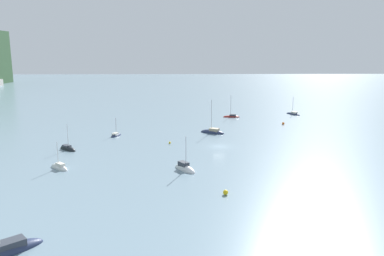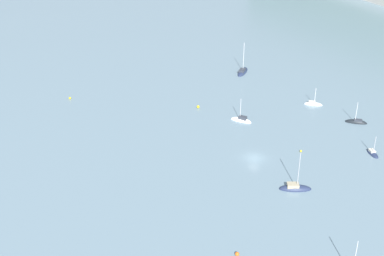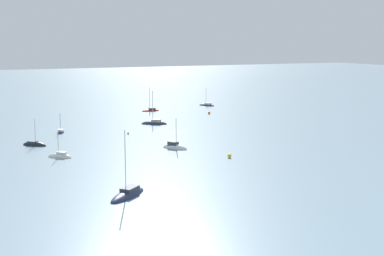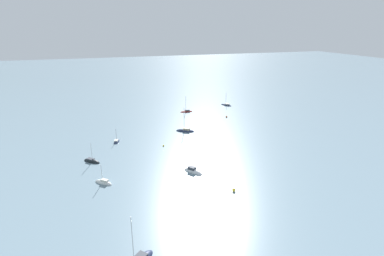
% 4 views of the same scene
% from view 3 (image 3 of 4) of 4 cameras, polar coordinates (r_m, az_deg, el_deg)
% --- Properties ---
extents(ground_plane, '(600.00, 600.00, 0.00)m').
position_cam_3_polar(ground_plane, '(127.75, -1.62, -0.51)').
color(ground_plane, slate).
extents(sailboat_0, '(7.07, 7.66, 10.54)m').
position_cam_3_polar(sailboat_0, '(77.01, -6.87, -7.16)').
color(sailboat_0, '#232D4C').
rests_on(sailboat_0, ground_plane).
extents(sailboat_1, '(4.33, 4.63, 5.82)m').
position_cam_3_polar(sailboat_1, '(103.98, -13.90, -3.03)').
color(sailboat_1, white).
rests_on(sailboat_1, ground_plane).
extents(sailboat_2, '(2.07, 5.63, 8.08)m').
position_cam_3_polar(sailboat_2, '(166.84, -4.42, 1.85)').
color(sailboat_2, maroon).
rests_on(sailboat_2, ground_plane).
extents(sailboat_3, '(4.84, 2.87, 5.26)m').
position_cam_3_polar(sailboat_3, '(131.53, -13.84, -0.45)').
color(sailboat_3, '#232D4C').
rests_on(sailboat_3, ground_plane).
extents(sailboat_4, '(5.65, 4.70, 7.27)m').
position_cam_3_polar(sailboat_4, '(109.19, -1.85, -2.15)').
color(sailboat_4, silver).
rests_on(sailboat_4, ground_plane).
extents(sailboat_5, '(5.08, 5.22, 6.63)m').
position_cam_3_polar(sailboat_5, '(116.98, -16.45, -1.78)').
color(sailboat_5, black).
rests_on(sailboat_5, ground_plane).
extents(sailboat_6, '(5.36, 7.03, 9.78)m').
position_cam_3_polar(sailboat_6, '(140.90, -4.05, 0.45)').
color(sailboat_6, '#232D4C').
rests_on(sailboat_6, ground_plane).
extents(sailboat_7, '(5.88, 4.54, 6.76)m').
position_cam_3_polar(sailboat_7, '(180.08, 1.60, 2.42)').
color(sailboat_7, '#232D4C').
rests_on(sailboat_7, ground_plane).
extents(mooring_buoy_0, '(0.78, 0.78, 0.78)m').
position_cam_3_polar(mooring_buoy_0, '(100.89, 4.01, -2.98)').
color(mooring_buoy_0, yellow).
rests_on(mooring_buoy_0, ground_plane).
extents(mooring_buoy_1, '(0.75, 0.75, 0.75)m').
position_cam_3_polar(mooring_buoy_1, '(159.90, 1.84, 1.63)').
color(mooring_buoy_1, orange).
rests_on(mooring_buoy_1, ground_plane).
extents(mooring_buoy_3, '(0.50, 0.50, 0.50)m').
position_cam_3_polar(mooring_buoy_3, '(126.57, -6.82, -0.55)').
color(mooring_buoy_3, yellow).
rests_on(mooring_buoy_3, ground_plane).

